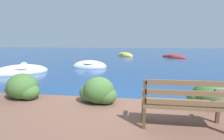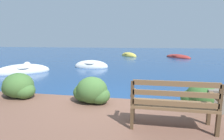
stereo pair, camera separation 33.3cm
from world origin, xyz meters
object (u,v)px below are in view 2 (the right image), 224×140
(park_bench, at_px, (173,103))
(rowboat_far, at_px, (178,57))
(rowboat_outer, at_px, (129,56))
(mooring_buoy, at_px, (27,66))
(rowboat_nearest, at_px, (23,72))
(rowboat_mid, at_px, (91,66))

(park_bench, xyz_separation_m, rowboat_far, (3.16, 16.60, -0.65))
(park_bench, relative_size, rowboat_outer, 0.53)
(park_bench, distance_m, rowboat_far, 16.91)
(mooring_buoy, bearing_deg, rowboat_outer, 57.16)
(mooring_buoy, bearing_deg, rowboat_far, 37.42)
(park_bench, relative_size, mooring_buoy, 2.56)
(rowboat_nearest, bearing_deg, mooring_buoy, -99.74)
(rowboat_mid, distance_m, rowboat_outer, 9.36)
(rowboat_outer, bearing_deg, mooring_buoy, 110.00)
(rowboat_mid, distance_m, rowboat_far, 11.03)
(park_bench, height_order, rowboat_nearest, park_bench)
(rowboat_outer, bearing_deg, rowboat_far, -135.86)
(rowboat_far, distance_m, rowboat_outer, 5.43)
(park_bench, bearing_deg, rowboat_mid, 120.76)
(rowboat_far, xyz_separation_m, mooring_buoy, (-11.66, -8.92, 0.04))
(mooring_buoy, bearing_deg, rowboat_mid, 7.17)
(rowboat_outer, bearing_deg, rowboat_mid, 131.66)
(rowboat_mid, bearing_deg, rowboat_outer, -102.19)
(park_bench, relative_size, rowboat_far, 0.45)
(rowboat_outer, bearing_deg, park_bench, 150.09)
(rowboat_outer, xyz_separation_m, mooring_buoy, (-6.29, -9.75, 0.03))
(park_bench, distance_m, mooring_buoy, 11.47)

